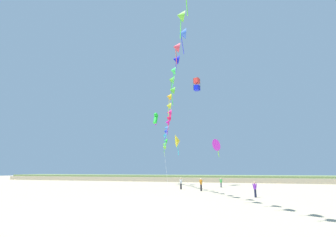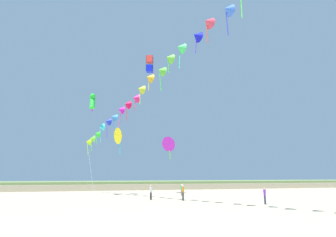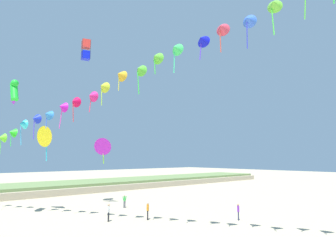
{
  "view_description": "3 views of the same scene",
  "coord_description": "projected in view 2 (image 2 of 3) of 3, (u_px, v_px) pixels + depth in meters",
  "views": [
    {
      "loc": [
        8.53,
        -19.82,
        2.75
      ],
      "look_at": [
        -0.18,
        9.91,
        9.98
      ],
      "focal_mm": 24.0,
      "sensor_mm": 36.0,
      "label": 1
    },
    {
      "loc": [
        -6.86,
        -20.63,
        2.92
      ],
      "look_at": [
        2.2,
        13.58,
        9.56
      ],
      "focal_mm": 32.0,
      "sensor_mm": 36.0,
      "label": 2
    },
    {
      "loc": [
        -15.24,
        -11.6,
        6.23
      ],
      "look_at": [
        2.36,
        8.19,
        9.65
      ],
      "focal_mm": 32.0,
      "sensor_mm": 36.0,
      "label": 3
    }
  ],
  "objects": [
    {
      "name": "person_far_left",
      "position": [
        265.0,
        195.0,
        29.95
      ],
      "size": [
        0.51,
        0.39,
        1.63
      ],
      "color": "#282D4C",
      "rests_on": "ground"
    },
    {
      "name": "ground_plane",
      "position": [
        187.0,
        217.0,
        20.79
      ],
      "size": [
        240.0,
        240.0,
        0.0
      ],
      "primitive_type": "plane",
      "color": "tan"
    },
    {
      "name": "dune_ridge",
      "position": [
        121.0,
        185.0,
        61.87
      ],
      "size": [
        120.0,
        13.35,
        1.57
      ],
      "color": "tan",
      "rests_on": "ground"
    },
    {
      "name": "person_near_right",
      "position": [
        182.0,
        189.0,
        41.97
      ],
      "size": [
        0.56,
        0.22,
        1.6
      ],
      "color": "#474C56",
      "rests_on": "ground"
    },
    {
      "name": "large_kite_high_solo",
      "position": [
        120.0,
        136.0,
        45.14
      ],
      "size": [
        1.92,
        2.71,
        4.22
      ],
      "color": "yellow"
    },
    {
      "name": "large_kite_mid_trail",
      "position": [
        150.0,
        64.0,
        47.91
      ],
      "size": [
        1.32,
        1.32,
        2.66
      ],
      "color": "#0E1CD8"
    },
    {
      "name": "person_near_left",
      "position": [
        183.0,
        192.0,
        34.15
      ],
      "size": [
        0.42,
        0.55,
        1.75
      ],
      "color": "black",
      "rests_on": "ground"
    },
    {
      "name": "large_kite_low_lead",
      "position": [
        170.0,
        144.0,
        47.47
      ],
      "size": [
        2.61,
        2.69,
        3.7
      ],
      "color": "#BA23C0"
    },
    {
      "name": "person_mid_center",
      "position": [
        151.0,
        191.0,
        35.13
      ],
      "size": [
        0.45,
        0.51,
        1.71
      ],
      "color": "black",
      "rests_on": "ground"
    },
    {
      "name": "kite_banner_string",
      "position": [
        156.0,
        75.0,
        33.61
      ],
      "size": [
        15.3,
        40.07,
        20.43
      ],
      "color": "#B1F011"
    },
    {
      "name": "large_kite_outer_drift",
      "position": [
        92.0,
        102.0,
        43.39
      ],
      "size": [
        0.78,
        1.56,
        2.76
      ],
      "color": "green"
    }
  ]
}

